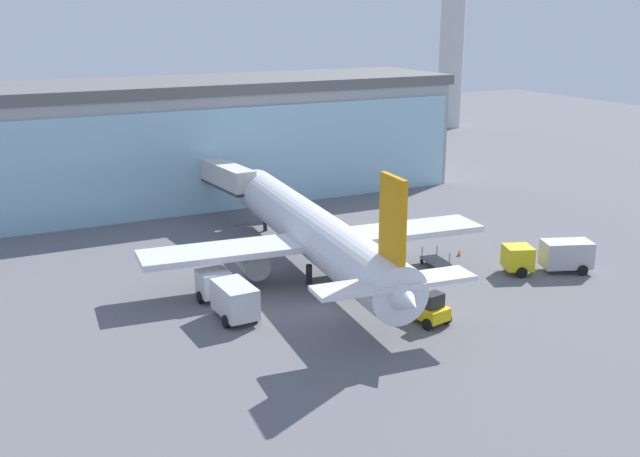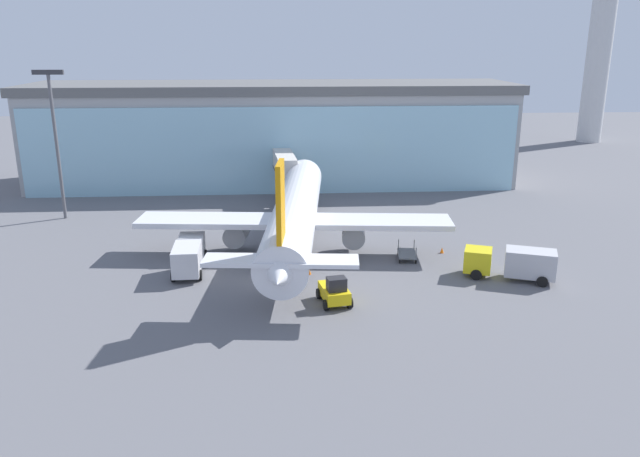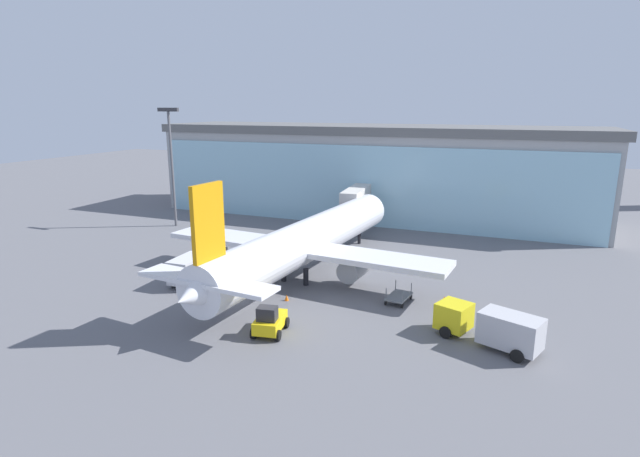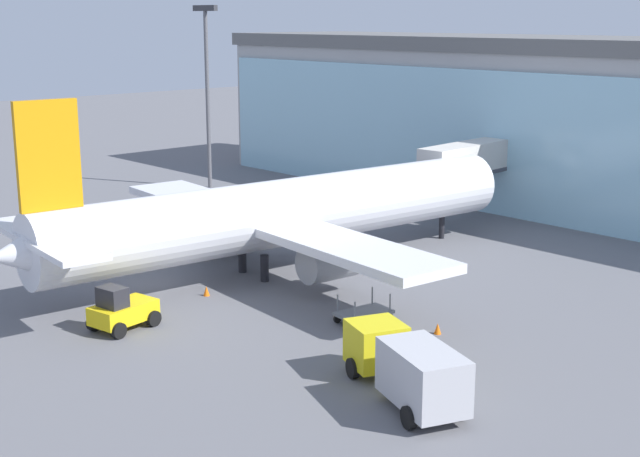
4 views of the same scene
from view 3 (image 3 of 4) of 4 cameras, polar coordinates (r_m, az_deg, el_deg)
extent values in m
plane|color=slate|center=(44.16, -8.57, -8.10)|extent=(240.00, 240.00, 0.00)
cube|color=#A1A1A1|center=(76.84, 5.98, 6.14)|extent=(64.16, 15.57, 12.38)
cube|color=#99CADD|center=(69.69, 4.24, 4.88)|extent=(62.75, 0.89, 11.14)
cube|color=#606060|center=(76.24, 6.11, 11.20)|extent=(65.45, 15.88, 1.20)
cube|color=beige|center=(66.78, 4.47, 3.81)|extent=(3.26, 12.27, 2.40)
cube|color=#3F3F47|center=(66.97, 4.45, 2.93)|extent=(3.31, 12.28, 0.30)
cylinder|color=#4C4C51|center=(71.70, 5.23, 2.05)|extent=(0.70, 0.70, 3.60)
cylinder|color=#59595E|center=(71.57, -16.53, 6.41)|extent=(0.36, 0.36, 15.65)
cube|color=#333338|center=(71.05, -16.98, 12.87)|extent=(3.20, 0.40, 0.50)
cylinder|color=silver|center=(48.85, -1.42, -1.31)|extent=(6.81, 32.42, 4.05)
cone|color=silver|center=(63.05, 5.62, 2.10)|extent=(4.29, 3.34, 4.05)
cone|color=silver|center=(36.25, -13.80, -7.18)|extent=(3.97, 4.30, 3.64)
cube|color=silver|center=(47.60, -2.34, -2.22)|extent=(28.95, 6.66, 0.50)
cube|color=silver|center=(36.75, -12.84, -5.83)|extent=(11.17, 3.34, 0.30)
cube|color=orange|center=(35.96, -12.68, 0.68)|extent=(0.64, 3.22, 5.52)
cylinder|color=gray|center=(51.19, -7.37, -2.75)|extent=(2.37, 3.37, 2.10)
cylinder|color=gray|center=(46.11, 3.91, -4.54)|extent=(2.37, 3.37, 2.10)
cylinder|color=black|center=(48.10, -4.17, -5.10)|extent=(0.50, 0.50, 1.60)
cylinder|color=black|center=(46.94, -1.62, -5.55)|extent=(0.50, 0.50, 1.60)
cylinder|color=black|center=(60.99, 4.51, -1.01)|extent=(0.40, 0.40, 1.60)
cube|color=silver|center=(51.79, -12.15, -3.29)|extent=(2.29, 2.29, 1.90)
cube|color=silver|center=(48.42, -14.78, -4.47)|extent=(2.36, 4.09, 2.20)
cylinder|color=black|center=(52.65, -13.12, -4.15)|extent=(0.34, 0.91, 0.90)
cylinder|color=black|center=(51.52, -11.05, -4.44)|extent=(0.34, 0.91, 0.90)
cylinder|color=black|center=(48.63, -16.44, -5.88)|extent=(0.34, 0.91, 0.90)
cylinder|color=black|center=(47.40, -14.28, -6.25)|extent=(0.34, 0.91, 0.90)
cube|color=yellow|center=(38.47, 15.05, -9.58)|extent=(2.83, 2.83, 1.90)
cube|color=#B2B2B7|center=(36.89, 20.93, -10.84)|extent=(4.51, 3.45, 2.20)
cylinder|color=black|center=(37.96, 14.17, -11.43)|extent=(0.95, 0.59, 0.90)
cylinder|color=black|center=(39.75, 15.72, -10.34)|extent=(0.95, 0.59, 0.90)
cylinder|color=black|center=(36.11, 21.61, -13.39)|extent=(0.95, 0.59, 0.90)
cylinder|color=black|center=(37.99, 22.85, -12.12)|extent=(0.95, 0.59, 0.90)
cube|color=slate|center=(43.60, 8.98, -7.67)|extent=(1.92, 2.97, 0.16)
cylinder|color=black|center=(42.51, 9.35, -8.70)|extent=(0.17, 0.45, 0.44)
cylinder|color=slate|center=(42.20, 9.40, -7.66)|extent=(0.08, 0.08, 0.90)
cylinder|color=black|center=(42.97, 7.53, -8.38)|extent=(0.17, 0.45, 0.44)
cylinder|color=slate|center=(42.66, 7.57, -7.35)|extent=(0.08, 0.08, 0.90)
cylinder|color=black|center=(44.48, 10.35, -7.70)|extent=(0.17, 0.45, 0.44)
cylinder|color=slate|center=(44.19, 10.40, -6.70)|extent=(0.08, 0.08, 0.90)
cylinder|color=black|center=(44.92, 8.60, -7.41)|extent=(0.17, 0.45, 0.44)
cylinder|color=slate|center=(44.63, 8.64, -6.42)|extent=(0.08, 0.08, 0.90)
cube|color=yellow|center=(37.65, -5.72, -10.60)|extent=(2.35, 3.47, 0.90)
cube|color=#26262B|center=(36.71, -6.05, -9.64)|extent=(1.56, 1.24, 1.00)
cylinder|color=black|center=(39.06, -6.48, -10.40)|extent=(0.49, 0.85, 0.80)
cylinder|color=black|center=(38.57, -3.89, -10.67)|extent=(0.49, 0.85, 0.80)
cylinder|color=black|center=(37.15, -7.58, -11.77)|extent=(0.49, 0.85, 0.80)
cylinder|color=black|center=(36.63, -4.86, -12.08)|extent=(0.49, 0.85, 0.80)
cone|color=orange|center=(43.59, -3.83, -7.88)|extent=(0.36, 0.36, 0.55)
cone|color=orange|center=(44.48, 14.01, -7.82)|extent=(0.36, 0.36, 0.55)
camera|label=1|loc=(46.08, -82.33, 7.88)|focal=42.00mm
camera|label=2|loc=(24.17, -102.79, 3.73)|focal=35.00mm
camera|label=4|loc=(23.28, 88.30, -2.87)|focal=50.00mm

